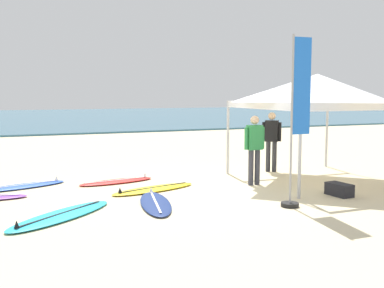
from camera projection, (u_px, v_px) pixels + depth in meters
ground_plane at (209, 189)px, 11.28m from camera, size 80.00×80.00×0.00m
sea at (51, 117)px, 42.34m from camera, size 80.00×36.00×0.10m
canopy_tent at (317, 88)px, 12.21m from camera, size 3.51×3.51×2.75m
surfboard_red at (117, 181)px, 12.05m from camera, size 2.04×0.88×0.19m
surfboard_navy at (155, 203)px, 9.67m from camera, size 1.05×2.28×0.19m
surfboard_yellow at (154, 189)px, 11.10m from camera, size 2.31×1.23×0.19m
surfboard_cyan at (61, 215)px, 8.72m from camera, size 2.40×2.17×0.19m
surfboard_blue at (23, 186)px, 11.43m from camera, size 2.22×1.23×0.19m
person_black at (272, 138)px, 13.60m from camera, size 0.44×0.40×1.71m
person_green at (254, 145)px, 11.66m from camera, size 0.55×0.22×1.71m
banner_flag at (296, 128)px, 9.40m from camera, size 0.60×0.36×3.40m
gear_bag_near_tent at (339, 190)px, 10.51m from camera, size 0.37×0.63×0.28m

